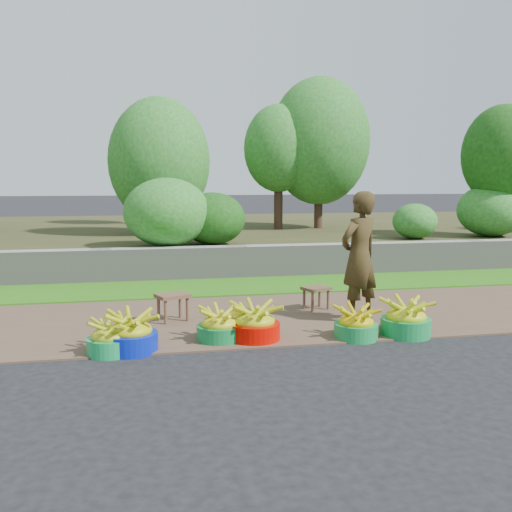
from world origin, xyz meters
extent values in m
plane|color=black|center=(0.00, 0.00, 0.00)|extent=(120.00, 120.00, 0.00)
cube|color=brown|center=(0.00, 1.25, 0.01)|extent=(80.00, 2.50, 0.02)
cube|color=#2E7414|center=(0.00, 3.25, 0.02)|extent=(80.00, 1.50, 0.04)
cube|color=gray|center=(0.00, 4.10, 0.28)|extent=(80.00, 0.35, 0.55)
cube|color=#39381B|center=(0.00, 9.00, 0.25)|extent=(80.00, 10.00, 0.50)
cylinder|color=#39241A|center=(-1.17, 9.90, 1.36)|extent=(0.23, 0.23, 1.72)
ellipsoid|color=#1B5013|center=(-1.17, 9.90, 2.64)|extent=(1.42, 1.42, 1.78)
cylinder|color=#39241A|center=(5.66, 5.19, 1.09)|extent=(0.19, 0.19, 1.19)
ellipsoid|color=#1B5013|center=(5.66, 5.19, 2.17)|extent=(1.61, 1.61, 2.01)
cylinder|color=#39241A|center=(1.62, 7.80, 1.20)|extent=(0.20, 0.20, 1.40)
ellipsoid|color=#317D2A|center=(1.62, 7.80, 2.39)|extent=(1.63, 1.63, 2.03)
cylinder|color=#39241A|center=(-1.15, 7.15, 0.95)|extent=(0.16, 0.16, 0.91)
ellipsoid|color=#317D2A|center=(-1.15, 7.15, 2.05)|extent=(2.16, 2.16, 2.70)
cylinder|color=#39241A|center=(2.64, 7.92, 1.17)|extent=(0.20, 0.20, 1.35)
ellipsoid|color=#317D2A|center=(2.64, 7.92, 2.57)|extent=(2.41, 2.41, 3.01)
ellipsoid|color=#317D2A|center=(-1.12, 4.67, 1.10)|extent=(1.49, 1.49, 1.20)
ellipsoid|color=#1B5013|center=(-0.31, 4.82, 0.97)|extent=(1.17, 1.17, 0.94)
ellipsoid|color=#317D2A|center=(5.47, 5.20, 1.04)|extent=(1.35, 1.35, 1.08)
ellipsoid|color=#317D2A|center=(3.73, 5.07, 0.85)|extent=(0.87, 0.87, 0.70)
cylinder|color=#18994C|center=(-1.89, 0.14, 0.08)|extent=(0.45, 0.45, 0.16)
ellipsoid|color=#A5AD17|center=(-1.89, 0.14, 0.21)|extent=(0.39, 0.39, 0.26)
cylinder|color=#081DAE|center=(-1.70, 0.18, 0.09)|extent=(0.52, 0.52, 0.19)
ellipsoid|color=#ACAD0F|center=(-1.70, 0.18, 0.24)|extent=(0.46, 0.46, 0.30)
cylinder|color=#127837|center=(-0.80, 0.35, 0.09)|extent=(0.48, 0.48, 0.17)
ellipsoid|color=gold|center=(-0.80, 0.35, 0.22)|extent=(0.42, 0.42, 0.27)
cylinder|color=#CD0800|center=(-0.45, 0.31, 0.10)|extent=(0.53, 0.53, 0.19)
ellipsoid|color=#A9B313|center=(-0.45, 0.31, 0.24)|extent=(0.47, 0.47, 0.30)
cylinder|color=#198A40|center=(0.60, 0.17, 0.08)|extent=(0.46, 0.46, 0.17)
ellipsoid|color=#BEAB07|center=(0.60, 0.17, 0.21)|extent=(0.40, 0.40, 0.26)
cylinder|color=#148940|center=(1.17, 0.18, 0.10)|extent=(0.53, 0.53, 0.19)
ellipsoid|color=#BAC114|center=(1.17, 0.18, 0.24)|extent=(0.47, 0.47, 0.30)
cube|color=brown|center=(-1.23, 1.24, 0.32)|extent=(0.44, 0.39, 0.04)
cylinder|color=brown|center=(-1.32, 1.10, 0.16)|extent=(0.04, 0.04, 0.28)
cylinder|color=brown|center=(-1.07, 1.21, 0.16)|extent=(0.04, 0.04, 0.28)
cylinder|color=brown|center=(-1.40, 1.28, 0.16)|extent=(0.04, 0.04, 0.28)
cylinder|color=brown|center=(-1.14, 1.39, 0.16)|extent=(0.04, 0.04, 0.28)
cube|color=brown|center=(0.59, 1.50, 0.29)|extent=(0.39, 0.35, 0.04)
cylinder|color=brown|center=(0.50, 1.37, 0.15)|extent=(0.03, 0.03, 0.25)
cylinder|color=brown|center=(0.73, 1.46, 0.15)|extent=(0.03, 0.03, 0.25)
cylinder|color=brown|center=(0.44, 1.53, 0.15)|extent=(0.03, 0.03, 0.25)
cylinder|color=brown|center=(0.67, 1.62, 0.15)|extent=(0.03, 0.03, 0.25)
imported|color=black|center=(0.89, 0.85, 0.77)|extent=(0.65, 0.57, 1.51)
camera|label=1|loc=(-1.57, -5.31, 1.64)|focal=40.00mm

